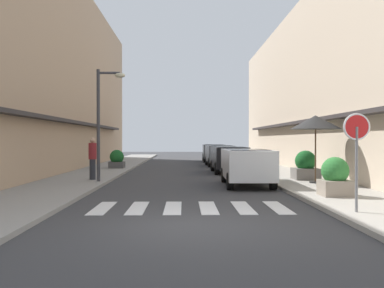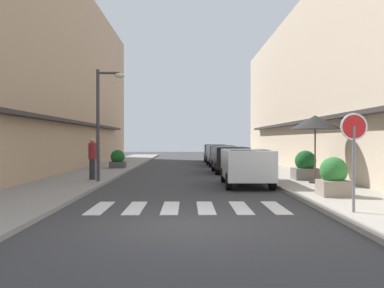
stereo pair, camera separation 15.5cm
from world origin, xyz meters
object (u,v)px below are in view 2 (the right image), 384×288
at_px(pedestrian_walking_near, 92,157).
at_px(cafe_umbrella, 315,123).
at_px(parked_car_far, 221,153).
at_px(planter_corner, 334,177).
at_px(round_street_sign, 354,137).
at_px(street_lamp, 103,112).
at_px(planter_midblock, 305,166).
at_px(parked_car_mid, 229,156).
at_px(parked_car_distant, 215,151).
at_px(planter_far, 118,159).
at_px(parked_car_near, 246,163).

bearing_deg(pedestrian_walking_near, cafe_umbrella, 86.09).
height_order(parked_car_far, pedestrian_walking_near, pedestrian_walking_near).
bearing_deg(parked_car_far, planter_corner, -82.64).
distance_m(round_street_sign, street_lamp, 10.71).
bearing_deg(planter_midblock, parked_car_mid, 118.70).
bearing_deg(parked_car_distant, cafe_umbrella, -81.67).
relative_size(planter_far, pedestrian_walking_near, 0.61).
bearing_deg(parked_car_far, cafe_umbrella, -77.92).
relative_size(parked_car_near, parked_car_far, 0.98).
relative_size(parked_car_mid, street_lamp, 0.84).
bearing_deg(planter_far, parked_car_near, -54.01).
height_order(parked_car_far, parked_car_distant, same).
bearing_deg(parked_car_distant, pedestrian_walking_near, -110.68).
distance_m(parked_car_far, planter_corner, 16.80).
bearing_deg(round_street_sign, planter_midblock, 81.77).
xyz_separation_m(parked_car_mid, parked_car_far, (0.00, 6.18, 0.00)).
bearing_deg(street_lamp, planter_corner, -30.35).
height_order(parked_car_distant, planter_midblock, parked_car_distant).
distance_m(street_lamp, planter_corner, 9.57).
distance_m(planter_corner, pedestrian_walking_near, 10.20).
xyz_separation_m(parked_car_mid, planter_midblock, (2.80, -5.12, -0.23)).
distance_m(planter_corner, planter_midblock, 5.40).
bearing_deg(round_street_sign, planter_corner, 79.42).
bearing_deg(cafe_umbrella, planter_corner, -98.91).
bearing_deg(parked_car_near, round_street_sign, -76.62).
distance_m(parked_car_near, street_lamp, 6.28).
xyz_separation_m(parked_car_far, street_lamp, (-5.86, -11.97, 2.09)).
distance_m(cafe_umbrella, planter_corner, 4.28).
bearing_deg(parked_car_mid, street_lamp, -135.34).
bearing_deg(parked_car_far, planter_far, -151.03).
distance_m(parked_car_near, parked_car_mid, 6.62).
bearing_deg(parked_car_near, pedestrian_walking_near, 166.34).
bearing_deg(planter_corner, parked_car_near, 119.13).
bearing_deg(cafe_umbrella, planter_midblock, 88.00).
distance_m(street_lamp, pedestrian_walking_near, 2.15).
xyz_separation_m(parked_car_mid, planter_corner, (2.15, -10.48, -0.23)).
bearing_deg(planter_far, planter_midblock, -38.97).
xyz_separation_m(parked_car_far, planter_corner, (2.15, -16.66, -0.23)).
xyz_separation_m(parked_car_near, street_lamp, (-5.86, 0.83, 2.09)).
xyz_separation_m(planter_midblock, pedestrian_walking_near, (-9.28, 0.07, 0.41)).
bearing_deg(parked_car_near, cafe_umbrella, -0.88).
bearing_deg(parked_car_near, parked_car_distant, 90.00).
height_order(parked_car_near, planter_far, parked_car_near).
bearing_deg(parked_car_near, parked_car_mid, 90.00).
bearing_deg(planter_midblock, parked_car_far, 103.93).
height_order(parked_car_distant, planter_far, parked_car_distant).
relative_size(parked_car_near, pedestrian_walking_near, 2.31).
distance_m(parked_car_distant, pedestrian_walking_near, 18.34).
distance_m(planter_corner, planter_far, 15.68).
bearing_deg(pedestrian_walking_near, parked_car_distant, 165.35).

